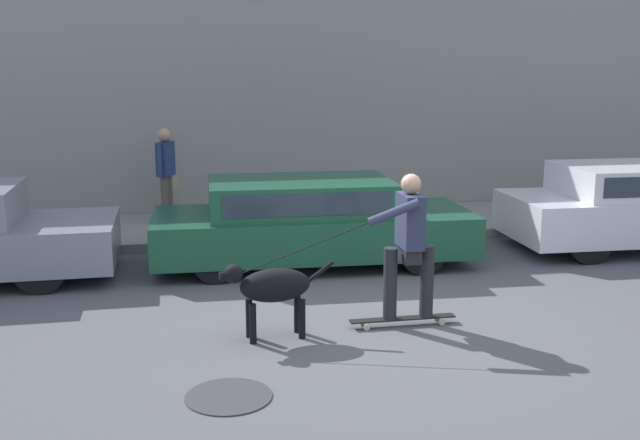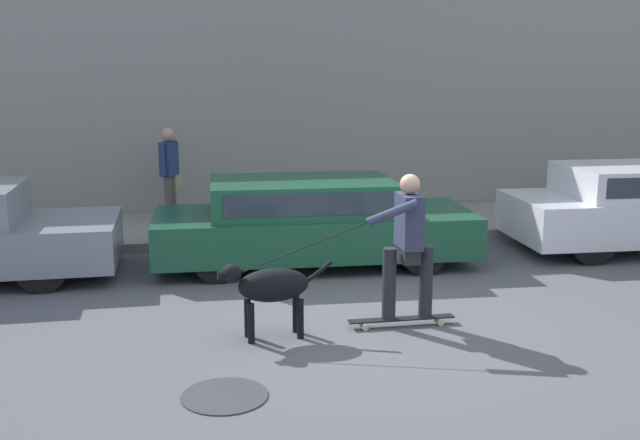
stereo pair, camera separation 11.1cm
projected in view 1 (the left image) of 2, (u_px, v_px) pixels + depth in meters
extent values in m
plane|color=#545459|center=(380.00, 325.00, 7.94)|extent=(36.00, 36.00, 0.00)
cube|color=gray|center=(291.00, 79.00, 13.34)|extent=(32.00, 0.30, 4.92)
cube|color=gray|center=(304.00, 225.00, 12.52)|extent=(30.00, 2.37, 0.15)
cylinder|color=black|center=(57.00, 241.00, 10.39)|extent=(0.63, 0.21, 0.62)
cylinder|color=black|center=(40.00, 268.00, 8.99)|extent=(0.63, 0.21, 0.62)
cylinder|color=black|center=(394.00, 228.00, 11.24)|extent=(0.61, 0.22, 0.60)
cylinder|color=black|center=(422.00, 252.00, 9.83)|extent=(0.61, 0.22, 0.60)
cylinder|color=black|center=(214.00, 234.00, 10.83)|extent=(0.61, 0.22, 0.60)
cylinder|color=black|center=(216.00, 260.00, 9.42)|extent=(0.61, 0.22, 0.60)
cube|color=#194C33|center=(313.00, 232.00, 10.30)|extent=(4.39, 1.84, 0.55)
cube|color=#194C33|center=(300.00, 196.00, 10.17)|extent=(2.51, 1.61, 0.45)
cube|color=#28333D|center=(308.00, 205.00, 9.42)|extent=(2.16, 0.09, 0.29)
cylinder|color=black|center=(542.00, 219.00, 11.77)|extent=(0.66, 0.22, 0.66)
cylinder|color=black|center=(589.00, 240.00, 10.35)|extent=(0.66, 0.22, 0.66)
cube|color=silver|center=(637.00, 180.00, 11.09)|extent=(2.25, 1.61, 0.45)
cylinder|color=black|center=(253.00, 324.00, 7.37)|extent=(0.07, 0.07, 0.41)
cylinder|color=black|center=(249.00, 318.00, 7.55)|extent=(0.07, 0.07, 0.41)
cylinder|color=black|center=(302.00, 319.00, 7.51)|extent=(0.07, 0.07, 0.41)
cylinder|color=black|center=(297.00, 313.00, 7.69)|extent=(0.07, 0.07, 0.41)
ellipsoid|color=black|center=(275.00, 285.00, 7.46)|extent=(0.75, 0.41, 0.34)
sphere|color=black|center=(233.00, 274.00, 7.31)|extent=(0.19, 0.19, 0.19)
cylinder|color=black|center=(225.00, 276.00, 7.29)|extent=(0.11, 0.10, 0.09)
cylinder|color=black|center=(320.00, 272.00, 7.57)|extent=(0.29, 0.07, 0.22)
cylinder|color=beige|center=(367.00, 327.00, 7.77)|extent=(0.07, 0.03, 0.07)
cylinder|color=beige|center=(363.00, 322.00, 7.91)|extent=(0.07, 0.03, 0.07)
cylinder|color=beige|center=(442.00, 322.00, 7.92)|extent=(0.07, 0.03, 0.07)
cylinder|color=beige|center=(437.00, 317.00, 8.07)|extent=(0.07, 0.03, 0.07)
cube|color=black|center=(403.00, 318.00, 7.91)|extent=(1.14, 0.12, 0.02)
cylinder|color=#232328|center=(390.00, 284.00, 7.80)|extent=(0.14, 0.14, 0.77)
cylinder|color=#232328|center=(427.00, 282.00, 7.88)|extent=(0.14, 0.14, 0.77)
cube|color=#232328|center=(409.00, 254.00, 7.78)|extent=(0.18, 0.32, 0.15)
cube|color=#2D334C|center=(410.00, 221.00, 7.71)|extent=(0.21, 0.41, 0.56)
sphere|color=tan|center=(411.00, 184.00, 7.63)|extent=(0.21, 0.21, 0.21)
cylinder|color=#2D334C|center=(403.00, 219.00, 7.95)|extent=(0.09, 0.09, 0.53)
cylinder|color=#2D334C|center=(394.00, 213.00, 7.41)|extent=(0.53, 0.12, 0.27)
cylinder|color=black|center=(302.00, 249.00, 7.35)|extent=(1.35, 0.09, 0.52)
cylinder|color=brown|center=(169.00, 198.00, 12.51)|extent=(0.13, 0.13, 0.77)
cylinder|color=brown|center=(165.00, 199.00, 12.36)|extent=(0.13, 0.13, 0.77)
cube|color=navy|center=(165.00, 159.00, 12.30)|extent=(0.32, 0.41, 0.56)
cylinder|color=navy|center=(171.00, 156.00, 12.51)|extent=(0.08, 0.08, 0.53)
cylinder|color=navy|center=(159.00, 160.00, 12.08)|extent=(0.08, 0.08, 0.53)
sphere|color=tan|center=(164.00, 135.00, 12.22)|extent=(0.23, 0.23, 0.23)
cube|color=tan|center=(172.00, 180.00, 12.59)|extent=(0.23, 0.35, 0.25)
cylinder|color=#38383D|center=(229.00, 396.00, 6.22)|extent=(0.73, 0.73, 0.01)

